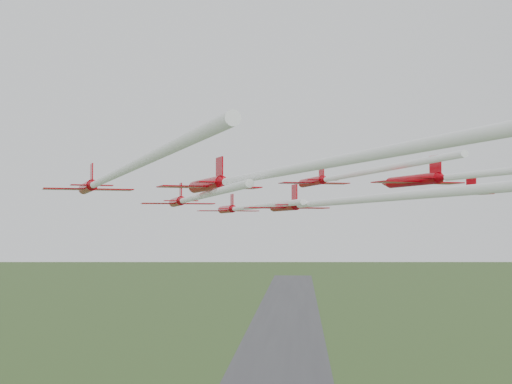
# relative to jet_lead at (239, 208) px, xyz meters

# --- Properties ---
(runway) EXTENTS (38.00, 900.00, 0.04)m
(runway) POSITION_rel_jet_lead_xyz_m (0.69, 189.95, -55.28)
(runway) COLOR #363638
(runway) RESTS_ON ground
(jet_lead) EXTENTS (16.54, 44.45, 2.80)m
(jet_lead) POSITION_rel_jet_lead_xyz_m (0.00, 0.00, 0.00)
(jet_lead) COLOR #AF000A
(jet_row2_left) EXTENTS (17.44, 48.66, 2.82)m
(jet_row2_left) POSITION_rel_jet_lead_xyz_m (-4.32, -19.33, 0.61)
(jet_row2_left) COLOR #AF000A
(jet_row2_right) EXTENTS (16.60, 44.68, 2.80)m
(jet_row2_right) POSITION_rel_jet_lead_xyz_m (12.99, -13.00, 3.47)
(jet_row2_right) COLOR #AF000A
(jet_row3_left) EXTENTS (24.85, 54.67, 2.77)m
(jet_row3_left) POSITION_rel_jet_lead_xyz_m (-8.46, -39.69, 1.62)
(jet_row3_left) COLOR #AF000A
(jet_row3_mid) EXTENTS (21.44, 59.27, 2.79)m
(jet_row3_mid) POSITION_rel_jet_lead_xyz_m (11.44, -34.91, -0.23)
(jet_row3_mid) COLOR #AF000A
(jet_row4_left) EXTENTS (22.77, 47.60, 2.82)m
(jet_row4_left) POSITION_rel_jet_lead_xyz_m (4.46, -45.42, 1.36)
(jet_row4_left) COLOR #AF000A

